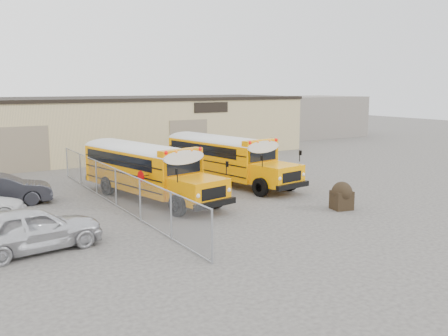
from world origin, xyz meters
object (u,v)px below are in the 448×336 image
tarp_bundle (342,195)px  car_dark (2,190)px  car_silver (32,229)px  school_bus_left (90,155)px  school_bus_right (169,146)px

tarp_bundle → car_dark: bearing=145.8°
car_silver → school_bus_left: bearing=-33.2°
tarp_bundle → car_dark: car_dark is taller
school_bus_left → school_bus_right: bearing=13.7°
school_bus_left → car_silver: bearing=-115.4°
school_bus_right → car_silver: (-11.04, -12.63, -0.81)m
tarp_bundle → car_dark: (-13.12, 8.92, 0.08)m
car_silver → tarp_bundle: bearing=-102.8°
school_bus_left → car_dark: bearing=-146.6°
school_bus_left → car_dark: (-5.29, -3.48, -0.86)m
tarp_bundle → car_dark: 15.86m
school_bus_right → car_dark: size_ratio=2.16×
tarp_bundle → car_silver: (-13.18, 1.16, 0.13)m
car_silver → car_dark: size_ratio=1.03×
tarp_bundle → car_silver: bearing=175.0°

